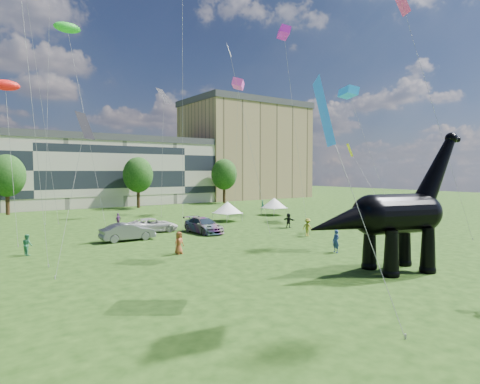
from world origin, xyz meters
TOP-DOWN VIEW (x-y plane):
  - ground at (0.00, 0.00)m, footprint 220.00×220.00m
  - terrace_row at (-8.00, 62.00)m, footprint 78.00×11.00m
  - apartment_block at (40.00, 65.00)m, footprint 28.00×18.00m
  - tree_mid_left at (-12.00, 53.00)m, footprint 5.20×5.20m
  - tree_mid_right at (8.00, 53.00)m, footprint 5.20×5.20m
  - tree_far_right at (26.00, 53.00)m, footprint 5.20×5.20m
  - dinosaur_sculpture at (4.79, 0.47)m, footprint 11.48×4.74m
  - car_grey at (-5.16, 21.44)m, footprint 4.95×1.74m
  - car_white at (-1.18, 25.02)m, footprint 5.62×3.19m
  - car_dark at (2.96, 21.42)m, footprint 2.38×5.53m
  - gazebo_near at (10.42, 28.19)m, footprint 4.15×4.15m
  - gazebo_far at (20.05, 30.32)m, footprint 3.85×3.85m
  - inflatable_pink at (23.65, 12.83)m, footprint 6.55×3.43m
  - visitors at (-0.99, 14.29)m, footprint 49.31×44.87m
  - kites at (-0.67, 32.28)m, footprint 59.04×51.39m

SIDE VIEW (x-z plane):
  - ground at x=0.00m, z-range 0.00..0.00m
  - car_white at x=-1.18m, z-range 0.00..1.48m
  - car_dark at x=2.96m, z-range 0.00..1.59m
  - car_grey at x=-5.16m, z-range 0.00..1.63m
  - visitors at x=-0.99m, z-range -0.05..1.76m
  - inflatable_pink at x=23.65m, z-range 0.00..3.23m
  - gazebo_near at x=10.42m, z-range 0.51..3.04m
  - gazebo_far at x=20.05m, z-range 0.51..3.05m
  - dinosaur_sculpture at x=4.79m, z-range -1.15..8.26m
  - terrace_row at x=-8.00m, z-range 0.00..12.00m
  - tree_mid_left at x=-12.00m, z-range 1.57..11.01m
  - tree_mid_right at x=8.00m, z-range 1.57..11.01m
  - tree_far_right at x=26.00m, z-range 1.57..11.01m
  - apartment_block at x=40.00m, z-range 0.00..22.00m
  - kites at x=-0.67m, z-range 11.09..40.49m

